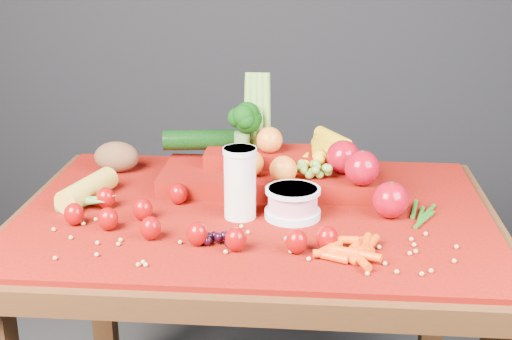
# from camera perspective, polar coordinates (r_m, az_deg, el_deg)

# --- Properties ---
(table) EXTENTS (1.10, 0.80, 0.75)m
(table) POSITION_cam_1_polar(r_m,az_deg,el_deg) (1.66, -0.06, -6.59)
(table) COLOR #391E0D
(table) RESTS_ON ground
(red_cloth) EXTENTS (1.05, 0.75, 0.01)m
(red_cloth) POSITION_cam_1_polar(r_m,az_deg,el_deg) (1.62, -0.06, -3.37)
(red_cloth) COLOR maroon
(red_cloth) RESTS_ON table
(milk_glass) EXTENTS (0.07, 0.07, 0.16)m
(milk_glass) POSITION_cam_1_polar(r_m,az_deg,el_deg) (1.55, -1.29, -0.84)
(milk_glass) COLOR silver
(milk_glass) RESTS_ON red_cloth
(yogurt_bowl) EXTENTS (0.12, 0.12, 0.07)m
(yogurt_bowl) POSITION_cam_1_polar(r_m,az_deg,el_deg) (1.57, 2.95, -2.55)
(yogurt_bowl) COLOR silver
(yogurt_bowl) RESTS_ON red_cloth
(strawberry_scatter) EXTENTS (0.58, 0.28, 0.05)m
(strawberry_scatter) POSITION_cam_1_polar(r_m,az_deg,el_deg) (1.51, -6.21, -3.96)
(strawberry_scatter) COLOR #8E0006
(strawberry_scatter) RESTS_ON red_cloth
(dark_grape_cluster) EXTENTS (0.06, 0.05, 0.03)m
(dark_grape_cluster) POSITION_cam_1_polar(r_m,az_deg,el_deg) (1.45, -3.08, -5.44)
(dark_grape_cluster) COLOR black
(dark_grape_cluster) RESTS_ON red_cloth
(soybean_scatter) EXTENTS (0.84, 0.24, 0.01)m
(soybean_scatter) POSITION_cam_1_polar(r_m,az_deg,el_deg) (1.44, -0.73, -6.00)
(soybean_scatter) COLOR tan
(soybean_scatter) RESTS_ON red_cloth
(corn_ear) EXTENTS (0.22, 0.26, 0.06)m
(corn_ear) POSITION_cam_1_polar(r_m,az_deg,el_deg) (1.67, -13.34, -2.15)
(corn_ear) COLOR gold
(corn_ear) RESTS_ON red_cloth
(potato) EXTENTS (0.12, 0.09, 0.08)m
(potato) POSITION_cam_1_polar(r_m,az_deg,el_deg) (1.89, -11.09, 1.04)
(potato) COLOR #52311A
(potato) RESTS_ON red_cloth
(baby_carrot_pile) EXTENTS (0.17, 0.18, 0.03)m
(baby_carrot_pile) POSITION_cam_1_polar(r_m,az_deg,el_deg) (1.40, 7.52, -6.26)
(baby_carrot_pile) COLOR #E04107
(baby_carrot_pile) RESTS_ON red_cloth
(green_bean_pile) EXTENTS (0.14, 0.12, 0.01)m
(green_bean_pile) POSITION_cam_1_polar(r_m,az_deg,el_deg) (1.62, 13.09, -3.47)
(green_bean_pile) COLOR #1B5513
(green_bean_pile) RESTS_ON red_cloth
(produce_mound) EXTENTS (0.60, 0.36, 0.27)m
(produce_mound) POSITION_cam_1_polar(r_m,az_deg,el_deg) (1.74, 1.90, 0.45)
(produce_mound) COLOR maroon
(produce_mound) RESTS_ON red_cloth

